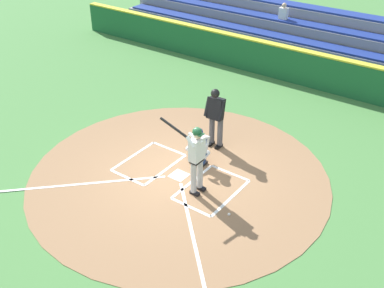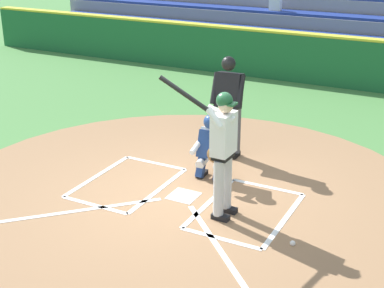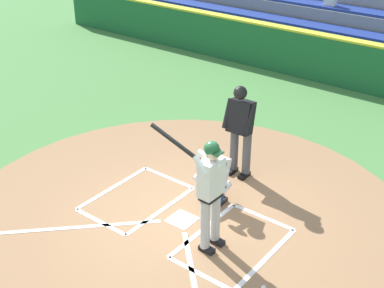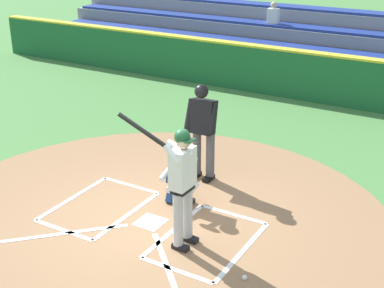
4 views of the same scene
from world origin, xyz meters
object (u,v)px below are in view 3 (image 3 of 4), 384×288
at_px(catcher, 215,173).
at_px(plate_umpire, 240,125).
at_px(baseball, 264,288).
at_px(batter, 210,188).

distance_m(catcher, plate_umpire, 1.14).
bearing_deg(catcher, baseball, 143.14).
relative_size(plate_umpire, baseball, 25.20).
height_order(batter, plate_umpire, batter).
xyz_separation_m(catcher, plate_umpire, (0.16, -1.02, 0.49)).
height_order(catcher, baseball, catcher).
bearing_deg(batter, plate_umpire, -68.28).
xyz_separation_m(plate_umpire, baseball, (-2.03, 2.42, -1.04)).
bearing_deg(baseball, plate_umpire, -50.08).
bearing_deg(batter, catcher, -58.00).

